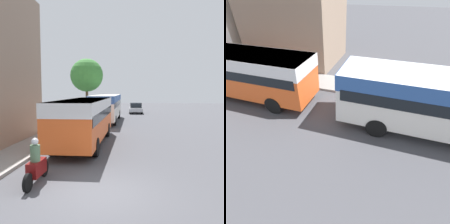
{
  "view_description": "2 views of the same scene",
  "coord_description": "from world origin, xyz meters",
  "views": [
    {
      "loc": [
        1.13,
        -8.1,
        3.45
      ],
      "look_at": [
        -0.94,
        15.34,
        1.4
      ],
      "focal_mm": 40.0,
      "sensor_mm": 36.0,
      "label": 1
    },
    {
      "loc": [
        5.72,
        16.18,
        6.04
      ],
      "look_at": [
        -0.92,
        14.03,
        0.82
      ],
      "focal_mm": 28.0,
      "sensor_mm": 36.0,
      "label": 2
    }
  ],
  "objects": [
    {
      "name": "bus_lead",
      "position": [
        -1.98,
        7.39,
        1.88
      ],
      "size": [
        2.57,
        9.34,
        2.87
      ],
      "color": "#EA5B23",
      "rests_on": "ground_plane"
    },
    {
      "name": "pedestrian_near_curb",
      "position": [
        -5.47,
        16.23,
        0.97
      ],
      "size": [
        0.34,
        0.34,
        1.6
      ],
      "color": "#232838",
      "rests_on": "sidewalk"
    }
  ]
}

